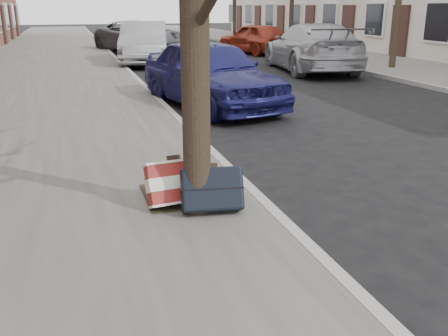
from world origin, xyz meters
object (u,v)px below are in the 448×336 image
object	(u,v)px
suitcase_navy	(212,189)
car_near_mid	(144,43)
car_near_front	(211,73)
suitcase_red	(177,183)

from	to	relation	value
suitcase_navy	car_near_mid	distance (m)	14.58
car_near_mid	suitcase_navy	bearing A→B (deg)	-85.83
car_near_front	car_near_mid	bearing A→B (deg)	78.11
car_near_front	car_near_mid	size ratio (longest dim) A/B	0.91
suitcase_navy	car_near_mid	size ratio (longest dim) A/B	0.13
suitcase_navy	car_near_front	world-z (taller)	car_near_front
car_near_mid	suitcase_red	bearing A→B (deg)	-87.07
suitcase_navy	car_near_front	size ratio (longest dim) A/B	0.14
car_near_front	car_near_mid	xyz separation A→B (m)	(-0.10, 8.75, 0.05)
suitcase_red	suitcase_navy	distance (m)	0.40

